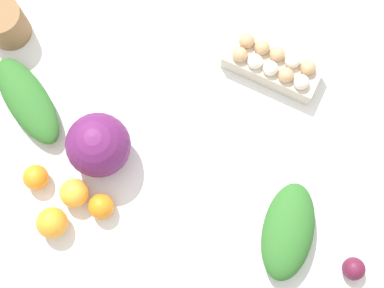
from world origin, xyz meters
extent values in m
plane|color=#937A5B|center=(0.00, 0.00, 0.00)|extent=(8.00, 8.00, 0.00)
cube|color=silver|center=(0.00, 0.00, 0.73)|extent=(1.29, 1.00, 0.03)
cylinder|color=brown|center=(-0.58, -0.44, 0.36)|extent=(0.06, 0.06, 0.71)
cylinder|color=brown|center=(0.58, -0.44, 0.36)|extent=(0.06, 0.06, 0.71)
sphere|color=#601E5B|center=(0.25, 0.00, 0.83)|extent=(0.17, 0.17, 0.17)
cube|color=beige|center=(-0.24, -0.20, 0.77)|extent=(0.29, 0.22, 0.06)
sphere|color=tan|center=(-0.33, -0.18, 0.82)|extent=(0.04, 0.04, 0.04)
sphere|color=white|center=(-0.29, -0.20, 0.82)|extent=(0.04, 0.04, 0.04)
sphere|color=tan|center=(-0.25, -0.22, 0.82)|extent=(0.04, 0.04, 0.04)
sphere|color=tan|center=(-0.21, -0.25, 0.82)|extent=(0.04, 0.04, 0.04)
sphere|color=tan|center=(-0.17, -0.27, 0.82)|extent=(0.04, 0.04, 0.04)
sphere|color=white|center=(-0.31, -0.14, 0.82)|extent=(0.04, 0.04, 0.04)
sphere|color=tan|center=(-0.27, -0.16, 0.82)|extent=(0.04, 0.04, 0.04)
sphere|color=white|center=(-0.23, -0.18, 0.82)|extent=(0.04, 0.04, 0.04)
sphere|color=white|center=(-0.19, -0.21, 0.82)|extent=(0.04, 0.04, 0.04)
sphere|color=tan|center=(-0.15, -0.23, 0.82)|extent=(0.04, 0.04, 0.04)
cylinder|color=olive|center=(0.50, -0.38, 0.80)|extent=(0.12, 0.12, 0.11)
ellipsoid|color=#2D6B28|center=(0.45, -0.16, 0.78)|extent=(0.24, 0.31, 0.07)
ellipsoid|color=#2D6B28|center=(-0.23, 0.26, 0.79)|extent=(0.21, 0.29, 0.09)
sphere|color=#5B1933|center=(-0.39, 0.37, 0.77)|extent=(0.06, 0.06, 0.06)
sphere|color=orange|center=(0.42, 0.06, 0.78)|extent=(0.07, 0.07, 0.07)
sphere|color=orange|center=(0.38, 0.19, 0.79)|extent=(0.08, 0.08, 0.08)
sphere|color=#F9A833|center=(0.32, 0.11, 0.78)|extent=(0.08, 0.08, 0.08)
sphere|color=orange|center=(0.25, 0.15, 0.78)|extent=(0.07, 0.07, 0.07)
camera|label=1|loc=(0.03, 0.35, 2.19)|focal=50.00mm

